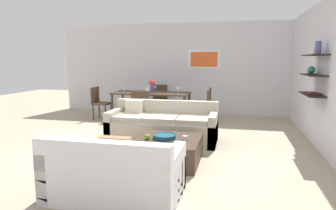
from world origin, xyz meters
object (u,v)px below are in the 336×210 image
(wine_glass_head, at_px, (155,87))
(wine_glass_right_near, at_px, (178,89))
(sofa_beige, at_px, (163,126))
(dining_table, at_px, (151,95))
(candle_jar, at_px, (185,138))
(coffee_table, at_px, (167,150))
(dining_chair_foot, at_px, (142,106))
(loveseat_white, at_px, (115,174))
(wine_glass_left_near, at_px, (124,88))
(dining_chair_head, at_px, (159,98))
(dining_chair_left_near, at_px, (99,101))
(wine_glass_foot, at_px, (147,90))
(apple_on_coffee_table, at_px, (147,137))
(dining_chair_right_far, at_px, (205,102))
(centerpiece_vase, at_px, (152,85))
(decorative_bowl, at_px, (164,136))
(dining_chair_right_near, at_px, (204,104))

(wine_glass_head, bearing_deg, wine_glass_right_near, -33.07)
(sofa_beige, relative_size, wine_glass_right_near, 13.23)
(dining_table, distance_m, wine_glass_head, 0.41)
(candle_jar, relative_size, wine_glass_right_near, 0.50)
(coffee_table, height_order, dining_chair_foot, dining_chair_foot)
(loveseat_white, relative_size, wine_glass_left_near, 10.67)
(dining_chair_head, relative_size, wine_glass_right_near, 5.41)
(dining_chair_left_near, bearing_deg, candle_jar, -46.15)
(wine_glass_foot, relative_size, wine_glass_head, 1.00)
(coffee_table, height_order, wine_glass_foot, wine_glass_foot)
(wine_glass_foot, bearing_deg, candle_jar, -62.66)
(apple_on_coffee_table, relative_size, wine_glass_head, 0.59)
(dining_table, xyz_separation_m, dining_chair_right_far, (1.44, 0.20, -0.18))
(apple_on_coffee_table, bearing_deg, wine_glass_head, 103.59)
(apple_on_coffee_table, bearing_deg, wine_glass_left_near, 116.95)
(dining_chair_head, bearing_deg, apple_on_coffee_table, -77.88)
(wine_glass_right_near, height_order, centerpiece_vase, centerpiece_vase)
(centerpiece_vase, bearing_deg, candle_jar, -65.86)
(wine_glass_head, xyz_separation_m, wine_glass_right_near, (0.74, -0.49, 0.01))
(coffee_table, xyz_separation_m, dining_chair_foot, (-1.18, 2.38, 0.31))
(dining_table, relative_size, wine_glass_left_near, 14.41)
(coffee_table, distance_m, dining_chair_right_far, 3.44)
(dining_chair_head, bearing_deg, candle_jar, -70.08)
(candle_jar, height_order, wine_glass_foot, wine_glass_foot)
(dining_table, bearing_deg, candle_jar, -65.45)
(dining_chair_foot, distance_m, wine_glass_left_near, 1.10)
(wine_glass_head, bearing_deg, dining_table, -90.00)
(loveseat_white, bearing_deg, wine_glass_left_near, 109.91)
(dining_table, xyz_separation_m, wine_glass_head, (0.00, 0.38, 0.17))
(loveseat_white, xyz_separation_m, candle_jar, (0.61, 1.34, 0.12))
(loveseat_white, xyz_separation_m, dining_chair_right_far, (0.57, 4.77, 0.21))
(wine_glass_head, bearing_deg, dining_chair_head, 90.00)
(dining_chair_left_near, distance_m, wine_glass_right_near, 2.22)
(dining_chair_head, distance_m, dining_chair_foot, 1.69)
(decorative_bowl, height_order, wine_glass_right_near, wine_glass_right_near)
(decorative_bowl, xyz_separation_m, wine_glass_head, (-1.14, 3.59, 0.44))
(apple_on_coffee_table, bearing_deg, sofa_beige, 93.81)
(coffee_table, height_order, centerpiece_vase, centerpiece_vase)
(loveseat_white, distance_m, dining_table, 4.67)
(sofa_beige, relative_size, dining_chair_left_near, 2.45)
(candle_jar, height_order, dining_chair_foot, dining_chair_foot)
(loveseat_white, xyz_separation_m, apple_on_coffee_table, (0.03, 1.23, 0.13))
(loveseat_white, distance_m, dining_chair_right_near, 4.42)
(loveseat_white, xyz_separation_m, wine_glass_left_near, (-1.62, 4.47, 0.56))
(dining_chair_left_near, bearing_deg, loveseat_white, -62.14)
(candle_jar, height_order, apple_on_coffee_table, apple_on_coffee_table)
(loveseat_white, height_order, dining_chair_left_near, dining_chair_left_near)
(coffee_table, height_order, dining_chair_right_near, dining_chair_right_near)
(wine_glass_left_near, relative_size, wine_glass_head, 0.97)
(dining_chair_left_near, distance_m, wine_glass_head, 1.59)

